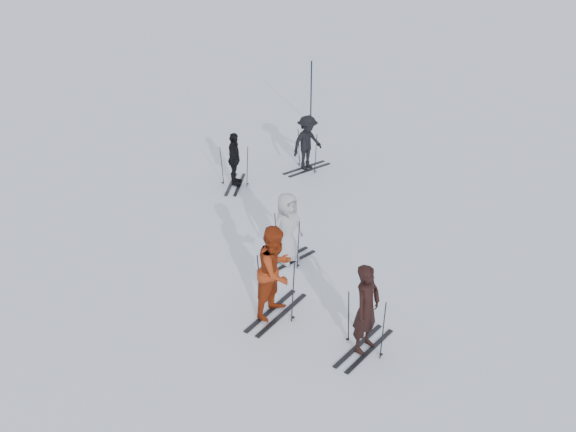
# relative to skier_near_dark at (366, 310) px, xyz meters

# --- Properties ---
(ground) EXTENTS (120.00, 120.00, 0.00)m
(ground) POSITION_rel_skier_near_dark_xyz_m (-2.65, 1.45, -0.84)
(ground) COLOR silver
(ground) RESTS_ON ground
(skier_near_dark) EXTENTS (0.53, 0.69, 1.69)m
(skier_near_dark) POSITION_rel_skier_near_dark_xyz_m (0.00, 0.00, 0.00)
(skier_near_dark) COLOR black
(skier_near_dark) RESTS_ON ground
(skier_red) EXTENTS (0.82, 0.99, 1.86)m
(skier_red) POSITION_rel_skier_near_dark_xyz_m (-1.91, 0.32, 0.09)
(skier_red) COLOR maroon
(skier_red) RESTS_ON ground
(skier_grey) EXTENTS (0.76, 0.92, 1.62)m
(skier_grey) POSITION_rel_skier_near_dark_xyz_m (-2.56, 2.20, -0.03)
(skier_grey) COLOR #A0A5A9
(skier_grey) RESTS_ON ground
(skier_uphill_left) EXTENTS (0.63, 0.95, 1.50)m
(skier_uphill_left) POSITION_rel_skier_near_dark_xyz_m (-5.69, 5.41, -0.10)
(skier_uphill_left) COLOR black
(skier_uphill_left) RESTS_ON ground
(skier_uphill_far) EXTENTS (0.98, 1.20, 1.62)m
(skier_uphill_far) POSITION_rel_skier_near_dark_xyz_m (-4.33, 7.34, -0.03)
(skier_uphill_far) COLOR black
(skier_uphill_far) RESTS_ON ground
(skis_near_dark) EXTENTS (1.72, 1.16, 1.15)m
(skis_near_dark) POSITION_rel_skier_near_dark_xyz_m (0.00, 0.00, -0.27)
(skis_near_dark) COLOR black
(skis_near_dark) RESTS_ON ground
(skis_red) EXTENTS (1.84, 1.14, 1.26)m
(skis_red) POSITION_rel_skier_near_dark_xyz_m (-1.91, 0.32, -0.21)
(skis_red) COLOR black
(skis_red) RESTS_ON ground
(skis_grey) EXTENTS (1.74, 1.31, 1.13)m
(skis_grey) POSITION_rel_skier_near_dark_xyz_m (-2.56, 2.20, -0.28)
(skis_grey) COLOR black
(skis_grey) RESTS_ON ground
(skis_uphill_left) EXTENTS (1.80, 1.34, 1.17)m
(skis_uphill_left) POSITION_rel_skier_near_dark_xyz_m (-5.69, 5.41, -0.26)
(skis_uphill_left) COLOR black
(skis_uphill_left) RESTS_ON ground
(skis_uphill_far) EXTENTS (1.88, 1.49, 1.22)m
(skis_uphill_far) POSITION_rel_skier_near_dark_xyz_m (-4.33, 7.34, -0.24)
(skis_uphill_far) COLOR black
(skis_uphill_far) RESTS_ON ground
(piste_marker) EXTENTS (0.06, 0.06, 2.24)m
(piste_marker) POSITION_rel_skier_near_dark_xyz_m (-5.94, 11.35, 0.28)
(piste_marker) COLOR black
(piste_marker) RESTS_ON ground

